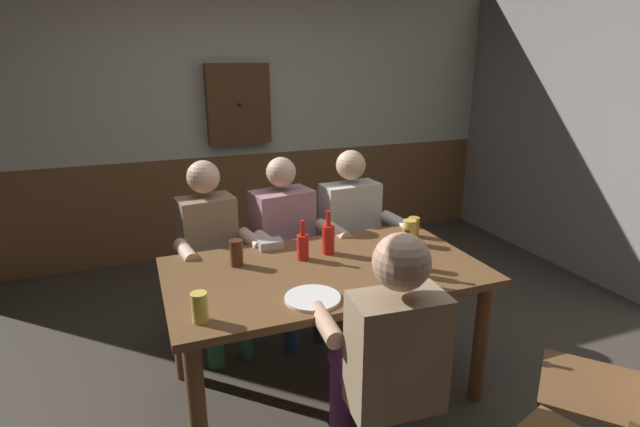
# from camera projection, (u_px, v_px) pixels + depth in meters

# --- Properties ---
(ground_plane) EXTENTS (6.31, 6.31, 0.00)m
(ground_plane) POSITION_uv_depth(u_px,v_px,m) (329.00, 395.00, 2.78)
(ground_plane) COLOR #423A33
(back_wall_upper) EXTENTS (5.26, 0.12, 1.65)m
(back_wall_upper) POSITION_uv_depth(u_px,v_px,m) (228.00, 63.00, 4.38)
(back_wall_upper) COLOR beige
(back_wall_wainscot) EXTENTS (5.26, 0.12, 0.94)m
(back_wall_wainscot) POSITION_uv_depth(u_px,v_px,m) (236.00, 202.00, 4.78)
(back_wall_wainscot) COLOR brown
(back_wall_wainscot) RESTS_ON ground_plane
(dining_table) EXTENTS (1.66, 0.94, 0.75)m
(dining_table) POSITION_uv_depth(u_px,v_px,m) (325.00, 286.00, 2.65)
(dining_table) COLOR brown
(dining_table) RESTS_ON ground_plane
(person_0) EXTENTS (0.52, 0.55, 1.22)m
(person_0) POSITION_uv_depth(u_px,v_px,m) (212.00, 249.00, 3.09)
(person_0) COLOR #997F60
(person_0) RESTS_ON ground_plane
(person_1) EXTENTS (0.57, 0.59, 1.20)m
(person_1) POSITION_uv_depth(u_px,v_px,m) (287.00, 239.00, 3.27)
(person_1) COLOR #B78493
(person_1) RESTS_ON ground_plane
(person_2) EXTENTS (0.56, 0.52, 1.22)m
(person_2) POSITION_uv_depth(u_px,v_px,m) (355.00, 230.00, 3.43)
(person_2) COLOR silver
(person_2) RESTS_ON ground_plane
(person_3) EXTENTS (0.54, 0.56, 1.21)m
(person_3) POSITION_uv_depth(u_px,v_px,m) (388.00, 350.00, 2.03)
(person_3) COLOR #997F60
(person_3) RESTS_ON ground_plane
(chair_empty_near_right) EXTENTS (0.62, 0.62, 0.88)m
(chair_empty_near_right) POSITION_uv_depth(u_px,v_px,m) (619.00, 390.00, 2.09)
(chair_empty_near_right) COLOR brown
(chair_empty_near_right) RESTS_ON ground_plane
(condiment_caddy) EXTENTS (0.14, 0.10, 0.05)m
(condiment_caddy) POSITION_uv_depth(u_px,v_px,m) (270.00, 244.00, 2.88)
(condiment_caddy) COLOR #B2B7BC
(condiment_caddy) RESTS_ON dining_table
(plate_0) EXTENTS (0.26, 0.26, 0.01)m
(plate_0) POSITION_uv_depth(u_px,v_px,m) (313.00, 298.00, 2.27)
(plate_0) COLOR white
(plate_0) RESTS_ON dining_table
(bottle_0) EXTENTS (0.06, 0.06, 0.24)m
(bottle_0) POSITION_uv_depth(u_px,v_px,m) (405.00, 256.00, 2.52)
(bottle_0) COLOR #593314
(bottle_0) RESTS_ON dining_table
(bottle_1) EXTENTS (0.07, 0.07, 0.23)m
(bottle_1) POSITION_uv_depth(u_px,v_px,m) (303.00, 246.00, 2.71)
(bottle_1) COLOR red
(bottle_1) RESTS_ON dining_table
(bottle_2) EXTENTS (0.06, 0.06, 0.22)m
(bottle_2) POSITION_uv_depth(u_px,v_px,m) (419.00, 270.00, 2.39)
(bottle_2) COLOR #593314
(bottle_2) RESTS_ON dining_table
(bottle_3) EXTENTS (0.07, 0.07, 0.25)m
(bottle_3) POSITION_uv_depth(u_px,v_px,m) (328.00, 238.00, 2.78)
(bottle_3) COLOR red
(bottle_3) RESTS_ON dining_table
(pint_glass_0) EXTENTS (0.07, 0.07, 0.12)m
(pint_glass_0) POSITION_uv_depth(u_px,v_px,m) (414.00, 227.00, 3.06)
(pint_glass_0) COLOR gold
(pint_glass_0) RESTS_ON dining_table
(pint_glass_1) EXTENTS (0.07, 0.07, 0.14)m
(pint_glass_1) POSITION_uv_depth(u_px,v_px,m) (236.00, 253.00, 2.63)
(pint_glass_1) COLOR #4C2D19
(pint_glass_1) RESTS_ON dining_table
(pint_glass_2) EXTENTS (0.07, 0.07, 0.13)m
(pint_glass_2) POSITION_uv_depth(u_px,v_px,m) (200.00, 307.00, 2.07)
(pint_glass_2) COLOR #E5C64C
(pint_glass_2) RESTS_ON dining_table
(pint_glass_3) EXTENTS (0.06, 0.06, 0.11)m
(pint_glass_3) POSITION_uv_depth(u_px,v_px,m) (422.00, 259.00, 2.58)
(pint_glass_3) COLOR gold
(pint_glass_3) RESTS_ON dining_table
(pint_glass_4) EXTENTS (0.08, 0.08, 0.15)m
(pint_glass_4) POSITION_uv_depth(u_px,v_px,m) (409.00, 232.00, 2.93)
(pint_glass_4) COLOR #E5C64C
(pint_glass_4) RESTS_ON dining_table
(wall_dart_cabinet) EXTENTS (0.56, 0.15, 0.70)m
(wall_dart_cabinet) POSITION_uv_depth(u_px,v_px,m) (238.00, 104.00, 4.39)
(wall_dart_cabinet) COLOR brown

